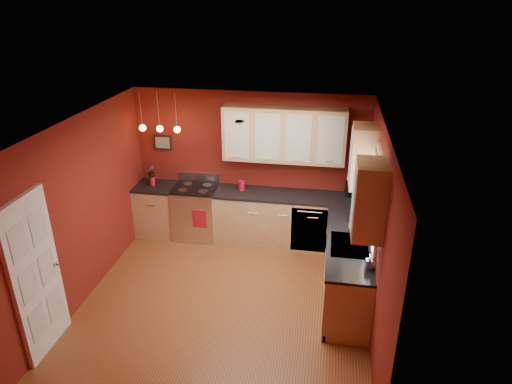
% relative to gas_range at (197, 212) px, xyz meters
% --- Properties ---
extents(floor, '(4.20, 4.20, 0.00)m').
position_rel_gas_range_xyz_m(floor, '(0.92, -1.80, -0.48)').
color(floor, '#984C2C').
rests_on(floor, ground).
extents(ceiling, '(4.00, 4.20, 0.02)m').
position_rel_gas_range_xyz_m(ceiling, '(0.92, -1.80, 2.12)').
color(ceiling, beige).
rests_on(ceiling, wall_back).
extents(wall_back, '(4.00, 0.02, 2.60)m').
position_rel_gas_range_xyz_m(wall_back, '(0.92, 0.30, 0.82)').
color(wall_back, maroon).
rests_on(wall_back, floor).
extents(wall_front, '(4.00, 0.02, 2.60)m').
position_rel_gas_range_xyz_m(wall_front, '(0.92, -3.90, 0.82)').
color(wall_front, maroon).
rests_on(wall_front, floor).
extents(wall_left, '(0.02, 4.20, 2.60)m').
position_rel_gas_range_xyz_m(wall_left, '(-1.08, -1.80, 0.82)').
color(wall_left, maroon).
rests_on(wall_left, floor).
extents(wall_right, '(0.02, 4.20, 2.60)m').
position_rel_gas_range_xyz_m(wall_right, '(2.92, -1.80, 0.82)').
color(wall_right, maroon).
rests_on(wall_right, floor).
extents(base_cabinets_back_left, '(0.70, 0.60, 0.90)m').
position_rel_gas_range_xyz_m(base_cabinets_back_left, '(-0.73, -0.00, -0.03)').
color(base_cabinets_back_left, tan).
rests_on(base_cabinets_back_left, floor).
extents(base_cabinets_back_right, '(2.54, 0.60, 0.90)m').
position_rel_gas_range_xyz_m(base_cabinets_back_right, '(1.65, -0.00, -0.03)').
color(base_cabinets_back_right, tan).
rests_on(base_cabinets_back_right, floor).
extents(base_cabinets_right, '(0.60, 2.10, 0.90)m').
position_rel_gas_range_xyz_m(base_cabinets_right, '(2.62, -1.35, -0.03)').
color(base_cabinets_right, tan).
rests_on(base_cabinets_right, floor).
extents(counter_back_left, '(0.70, 0.62, 0.04)m').
position_rel_gas_range_xyz_m(counter_back_left, '(-0.73, -0.00, 0.44)').
color(counter_back_left, black).
rests_on(counter_back_left, base_cabinets_back_left).
extents(counter_back_right, '(2.54, 0.62, 0.04)m').
position_rel_gas_range_xyz_m(counter_back_right, '(1.65, -0.00, 0.44)').
color(counter_back_right, black).
rests_on(counter_back_right, base_cabinets_back_right).
extents(counter_right, '(0.62, 2.10, 0.04)m').
position_rel_gas_range_xyz_m(counter_right, '(2.62, -1.35, 0.44)').
color(counter_right, black).
rests_on(counter_right, base_cabinets_right).
extents(gas_range, '(0.76, 0.64, 1.11)m').
position_rel_gas_range_xyz_m(gas_range, '(0.00, 0.00, 0.00)').
color(gas_range, silver).
rests_on(gas_range, floor).
extents(dishwasher_front, '(0.60, 0.02, 0.80)m').
position_rel_gas_range_xyz_m(dishwasher_front, '(2.02, -0.29, -0.03)').
color(dishwasher_front, silver).
rests_on(dishwasher_front, base_cabinets_back_right).
extents(sink, '(0.50, 0.70, 0.33)m').
position_rel_gas_range_xyz_m(sink, '(2.62, -1.50, 0.43)').
color(sink, gray).
rests_on(sink, counter_right).
extents(window, '(0.06, 1.02, 1.22)m').
position_rel_gas_range_xyz_m(window, '(2.89, -1.50, 1.21)').
color(window, white).
rests_on(window, wall_right).
extents(door_left_wall, '(0.12, 0.82, 2.05)m').
position_rel_gas_range_xyz_m(door_left_wall, '(-1.05, -3.00, 0.54)').
color(door_left_wall, white).
rests_on(door_left_wall, floor).
extents(upper_cabinets_back, '(2.00, 0.35, 0.90)m').
position_rel_gas_range_xyz_m(upper_cabinets_back, '(1.52, 0.12, 1.47)').
color(upper_cabinets_back, tan).
rests_on(upper_cabinets_back, wall_back).
extents(upper_cabinets_right, '(0.35, 1.95, 0.90)m').
position_rel_gas_range_xyz_m(upper_cabinets_right, '(2.75, -1.48, 1.47)').
color(upper_cabinets_right, tan).
rests_on(upper_cabinets_right, wall_right).
extents(wall_picture, '(0.32, 0.03, 0.26)m').
position_rel_gas_range_xyz_m(wall_picture, '(-0.63, 0.28, 1.17)').
color(wall_picture, black).
rests_on(wall_picture, wall_back).
extents(pendant_lights, '(0.71, 0.11, 0.66)m').
position_rel_gas_range_xyz_m(pendant_lights, '(-0.53, -0.05, 1.53)').
color(pendant_lights, gray).
rests_on(pendant_lights, ceiling).
extents(red_canister, '(0.11, 0.11, 0.17)m').
position_rel_gas_range_xyz_m(red_canister, '(0.82, 0.05, 0.54)').
color(red_canister, '#AD1222').
rests_on(red_canister, counter_back_right).
extents(red_vase, '(0.10, 0.10, 0.16)m').
position_rel_gas_range_xyz_m(red_vase, '(-0.78, 0.01, 0.54)').
color(red_vase, '#AD1222').
rests_on(red_vase, counter_back_left).
extents(flowers, '(0.14, 0.14, 0.23)m').
position_rel_gas_range_xyz_m(flowers, '(-0.78, 0.01, 0.71)').
color(flowers, '#AD1222').
rests_on(flowers, red_vase).
extents(coffee_maker, '(0.19, 0.18, 0.26)m').
position_rel_gas_range_xyz_m(coffee_maker, '(2.66, 0.13, 0.58)').
color(coffee_maker, black).
rests_on(coffee_maker, counter_back_right).
extents(soap_pump, '(0.10, 0.10, 0.20)m').
position_rel_gas_range_xyz_m(soap_pump, '(2.84, -2.05, 0.56)').
color(soap_pump, silver).
rests_on(soap_pump, counter_right).
extents(dish_towel, '(0.24, 0.02, 0.33)m').
position_rel_gas_range_xyz_m(dish_towel, '(0.15, -0.33, 0.04)').
color(dish_towel, '#AD1222').
rests_on(dish_towel, gas_range).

